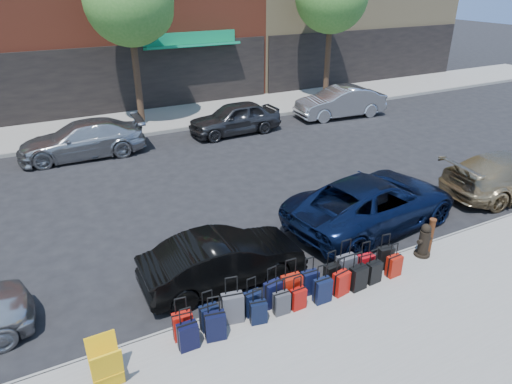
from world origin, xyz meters
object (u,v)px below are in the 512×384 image
tree_center (132,3)px  display_rack (106,365)px  car_far_1 (82,139)px  car_far_3 (340,102)px  suitcase_front_5 (291,289)px  bollard (430,235)px  fire_hydrant (424,241)px  car_near_2 (373,202)px  car_near_1 (223,260)px  car_far_2 (235,118)px

tree_center → display_rack: tree_center is taller
car_far_1 → car_far_3: (12.32, -0.17, 0.05)m
suitcase_front_5 → car_far_1: size_ratio=0.22×
display_rack → tree_center: bearing=72.1°
display_rack → car_far_3: car_far_3 is taller
bollard → display_rack: (-8.02, -0.51, -0.04)m
fire_hydrant → car_far_3: bearing=56.9°
suitcase_front_5 → car_near_2: bearing=30.2°
bollard → fire_hydrant: bearing=-169.9°
suitcase_front_5 → car_far_3: size_ratio=0.23×
suitcase_front_5 → car_near_2: (3.90, 1.99, 0.26)m
car_near_2 → car_near_1: bearing=88.8°
display_rack → car_near_1: car_near_1 is taller
bollard → display_rack: bearing=-176.4°
car_far_1 → car_far_2: (6.52, -0.14, 0.01)m
bollard → car_near_2: bearing=95.4°
car_near_2 → car_far_2: car_near_2 is taller
bollard → car_near_1: car_near_1 is taller
display_rack → car_far_3: (13.74, 11.82, 0.15)m
bollard → car_far_3: bearing=63.2°
car_far_1 → car_near_1: bearing=11.9°
display_rack → car_near_1: size_ratio=0.24×
suitcase_front_5 → car_far_2: size_ratio=0.25×
suitcase_front_5 → fire_hydrant: 3.85m
tree_center → bollard: 15.45m
suitcase_front_5 → bollard: bearing=3.8°
tree_center → car_near_2: size_ratio=1.37×
fire_hydrant → display_rack: bearing=178.1°
fire_hydrant → car_near_1: size_ratio=0.23×
bollard → car_near_1: bearing=164.3°
fire_hydrant → car_far_1: 13.16m
suitcase_front_5 → fire_hydrant: size_ratio=1.17×
car_far_2 → car_near_2: bearing=-1.8°
car_near_2 → tree_center: bearing=7.1°
tree_center → car_far_3: size_ratio=1.60×
fire_hydrant → car_far_2: (0.16, 11.39, 0.15)m
car_far_1 → fire_hydrant: bearing=31.9°
car_far_3 → suitcase_front_5: bearing=-35.3°
fire_hydrant → bollard: bollard is taller
display_rack → car_far_1: (1.42, 11.99, 0.10)m
tree_center → car_near_2: (3.21, -12.35, -4.68)m
car_far_2 → car_far_1: bearing=-92.4°
fire_hydrant → car_far_3: 12.83m
fire_hydrant → car_near_2: 2.00m
display_rack → car_far_1: car_far_1 is taller
tree_center → fire_hydrant: tree_center is taller
car_near_2 → car_far_3: size_ratio=1.17×
display_rack → car_far_1: bearing=82.7°
car_near_1 → car_far_1: (-1.58, 10.07, 0.07)m
car_near_1 → car_far_2: size_ratio=0.91×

